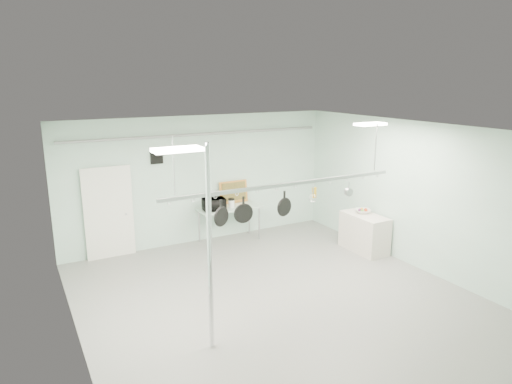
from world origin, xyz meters
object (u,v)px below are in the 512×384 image
microwave (214,204)px  coffee_canister (231,204)px  skillet_right (284,204)px  pot_rack (286,183)px  skillet_left (221,212)px  side_cabinet (364,233)px  skillet_mid (243,210)px  fruit_bowl (363,211)px  prep_table (229,209)px  chrome_pole (210,250)px

microwave → coffee_canister: size_ratio=2.80×
microwave → skillet_right: size_ratio=1.11×
pot_rack → skillet_left: 1.35m
side_cabinet → skillet_mid: skillet_mid is taller
side_cabinet → pot_rack: pot_rack is taller
coffee_canister → pot_rack: bearing=-97.5°
pot_rack → microwave: bearing=91.0°
fruit_bowl → skillet_mid: bearing=-162.1°
prep_table → pot_rack: size_ratio=0.33×
side_cabinet → microwave: microwave is taller
side_cabinet → pot_rack: (-2.95, -1.10, 1.78)m
pot_rack → fruit_bowl: size_ratio=13.14×
microwave → skillet_left: 3.53m
chrome_pole → prep_table: chrome_pole is taller
chrome_pole → prep_table: size_ratio=2.00×
skillet_left → skillet_mid: size_ratio=0.93×
side_cabinet → pot_rack: 3.62m
skillet_mid → skillet_right: size_ratio=1.00×
microwave → prep_table: bearing=-162.5°
chrome_pole → coffee_canister: (2.33, 4.12, -0.60)m
side_cabinet → skillet_left: skillet_left is taller
side_cabinet → skillet_mid: 4.22m
fruit_bowl → coffee_canister: bearing=142.8°
chrome_pole → pot_rack: size_ratio=0.67×
chrome_pole → skillet_left: 1.11m
skillet_left → skillet_mid: bearing=-23.3°
pot_rack → skillet_left: pot_rack is taller
coffee_canister → skillet_right: size_ratio=0.40×
skillet_left → skillet_mid: (0.42, 0.00, -0.02)m
skillet_right → fruit_bowl: bearing=8.2°
chrome_pole → skillet_mid: (1.02, 0.90, 0.24)m
fruit_bowl → chrome_pole: bearing=-156.3°
pot_rack → coffee_canister: pot_rack is taller
fruit_bowl → prep_table: bearing=142.1°
side_cabinet → coffee_canister: (-2.52, 2.12, 0.55)m
coffee_canister → skillet_right: (-0.46, -3.22, 0.84)m
skillet_mid → microwave: bearing=82.6°
prep_table → microwave: microwave is taller
prep_table → skillet_right: (-0.44, -3.30, 1.01)m
microwave → skillet_mid: 3.40m
side_cabinet → skillet_right: bearing=-159.8°
prep_table → side_cabinet: 3.39m
fruit_bowl → skillet_left: skillet_left is taller
coffee_canister → fruit_bowl: size_ratio=0.52×
coffee_canister → skillet_left: skillet_left is taller
coffee_canister → fruit_bowl: 3.25m
fruit_bowl → pot_rack: bearing=-157.3°
prep_table → chrome_pole: bearing=-118.7°
skillet_left → skillet_right: (1.26, 0.00, -0.02)m
pot_rack → skillet_right: pot_rack is taller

